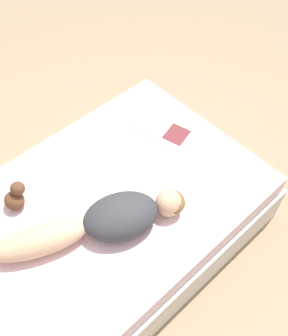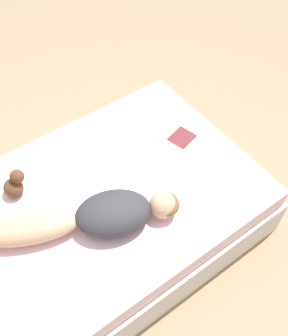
# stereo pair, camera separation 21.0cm
# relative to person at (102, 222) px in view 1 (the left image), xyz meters

# --- Properties ---
(ground_plane) EXTENTS (12.00, 12.00, 0.00)m
(ground_plane) POSITION_rel_person_xyz_m (-0.17, 0.15, -0.64)
(ground_plane) COLOR #9E8466
(bed) EXTENTS (1.61, 2.35, 0.54)m
(bed) POSITION_rel_person_xyz_m (-0.17, 0.15, -0.37)
(bed) COLOR beige
(bed) RESTS_ON ground_plane
(person) EXTENTS (0.73, 1.30, 0.22)m
(person) POSITION_rel_person_xyz_m (0.00, 0.00, 0.00)
(person) COLOR tan
(person) RESTS_ON bed
(open_magazine) EXTENTS (0.58, 0.40, 0.01)m
(open_magazine) POSITION_rel_person_xyz_m (-0.39, 0.96, -0.10)
(open_magazine) COLOR silver
(open_magazine) RESTS_ON bed
(plush_toy) EXTENTS (0.15, 0.17, 0.21)m
(plush_toy) POSITION_rel_person_xyz_m (-0.57, -0.31, -0.01)
(plush_toy) COLOR brown
(plush_toy) RESTS_ON bed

